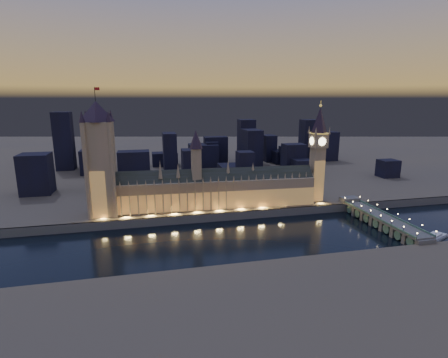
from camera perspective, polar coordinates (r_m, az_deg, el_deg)
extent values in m
plane|color=black|center=(302.73, 1.41, -9.39)|extent=(2000.00, 2000.00, 0.00)
cube|color=#49443A|center=(801.91, -7.78, 4.95)|extent=(2000.00, 960.00, 8.00)
cube|color=#49584A|center=(338.60, -0.30, -6.18)|extent=(2000.00, 2.50, 8.00)
cube|color=#897F59|center=(352.62, -1.23, -2.33)|extent=(200.73, 29.50, 28.00)
cube|color=#C28B47|center=(344.35, -0.89, -3.58)|extent=(200.00, 0.50, 18.00)
cube|color=black|center=(348.49, -1.25, 0.36)|extent=(200.55, 25.77, 16.26)
cube|color=#897F59|center=(342.49, -4.54, 2.32)|extent=(9.00, 9.00, 32.00)
cone|color=#291C2B|center=(338.74, -4.62, 6.48)|extent=(13.00, 13.00, 18.00)
cube|color=#897F59|center=(337.31, -17.77, -3.69)|extent=(1.20, 1.20, 28.00)
cone|color=#897F59|center=(333.57, -17.96, -0.86)|extent=(2.00, 2.00, 6.00)
cube|color=#897F59|center=(336.66, -16.47, -3.63)|extent=(1.20, 1.20, 28.00)
cone|color=#897F59|center=(332.92, -16.65, -0.80)|extent=(2.00, 2.00, 6.00)
cube|color=#897F59|center=(336.20, -15.16, -3.57)|extent=(1.20, 1.20, 28.00)
cone|color=#897F59|center=(332.45, -15.33, -0.73)|extent=(2.00, 2.00, 6.00)
cube|color=#897F59|center=(335.91, -13.85, -3.51)|extent=(1.20, 1.20, 28.00)
cone|color=#897F59|center=(332.16, -14.00, -0.67)|extent=(2.00, 2.00, 6.00)
cube|color=#897F59|center=(335.79, -12.53, -3.44)|extent=(1.20, 1.20, 28.00)
cone|color=#897F59|center=(332.04, -12.68, -0.60)|extent=(2.00, 2.00, 6.00)
cube|color=#897F59|center=(335.85, -11.22, -3.38)|extent=(1.20, 1.20, 28.00)
cone|color=#897F59|center=(332.10, -11.35, -0.53)|extent=(2.00, 2.00, 6.00)
cube|color=#897F59|center=(336.09, -9.91, -3.31)|extent=(1.20, 1.20, 28.00)
cone|color=#897F59|center=(332.34, -10.03, -0.47)|extent=(2.00, 2.00, 6.00)
cube|color=#897F59|center=(336.51, -8.60, -3.24)|extent=(1.20, 1.20, 28.00)
cone|color=#897F59|center=(332.76, -8.71, -0.40)|extent=(2.00, 2.00, 6.00)
cube|color=#897F59|center=(337.09, -7.29, -3.17)|extent=(1.20, 1.20, 28.00)
cone|color=#897F59|center=(333.36, -7.39, -0.33)|extent=(2.00, 2.00, 6.00)
cube|color=#897F59|center=(337.86, -5.99, -3.09)|extent=(1.20, 1.20, 28.00)
cone|color=#897F59|center=(334.13, -6.08, -0.26)|extent=(2.00, 2.00, 6.00)
cube|color=#897F59|center=(338.79, -4.70, -3.02)|extent=(1.20, 1.20, 28.00)
cone|color=#897F59|center=(335.07, -4.77, -0.20)|extent=(2.00, 2.00, 6.00)
cube|color=#897F59|center=(339.90, -3.42, -2.94)|extent=(1.20, 1.20, 28.00)
cone|color=#897F59|center=(336.19, -3.47, -0.13)|extent=(2.00, 2.00, 6.00)
cube|color=#897F59|center=(341.18, -2.14, -2.87)|extent=(1.20, 1.20, 28.00)
cone|color=#897F59|center=(337.48, -2.18, -0.07)|extent=(2.00, 2.00, 6.00)
cube|color=#897F59|center=(342.62, -0.88, -2.79)|extent=(1.20, 1.20, 28.00)
cone|color=#897F59|center=(338.94, -0.91, 0.00)|extent=(2.00, 2.00, 6.00)
cube|color=#897F59|center=(344.23, 0.38, -2.71)|extent=(1.20, 1.20, 28.00)
cone|color=#897F59|center=(340.57, 0.36, 0.07)|extent=(2.00, 2.00, 6.00)
cube|color=#897F59|center=(346.01, 1.62, -2.64)|extent=(1.20, 1.20, 28.00)
cone|color=#897F59|center=(342.37, 1.61, 0.13)|extent=(2.00, 2.00, 6.00)
cube|color=#897F59|center=(347.94, 2.85, -2.56)|extent=(1.20, 1.20, 28.00)
cone|color=#897F59|center=(344.32, 2.85, 0.19)|extent=(2.00, 2.00, 6.00)
cube|color=#897F59|center=(350.04, 4.06, -2.48)|extent=(1.20, 1.20, 28.00)
cone|color=#897F59|center=(346.44, 4.08, 0.26)|extent=(2.00, 2.00, 6.00)
cube|color=#897F59|center=(352.29, 5.26, -2.40)|extent=(1.20, 1.20, 28.00)
cone|color=#897F59|center=(348.71, 5.29, 0.32)|extent=(2.00, 2.00, 6.00)
cube|color=#897F59|center=(354.69, 6.44, -2.32)|extent=(1.20, 1.20, 28.00)
cone|color=#897F59|center=(351.14, 6.48, 0.38)|extent=(2.00, 2.00, 6.00)
cube|color=#897F59|center=(357.24, 7.61, -2.24)|extent=(1.20, 1.20, 28.00)
cone|color=#897F59|center=(353.71, 7.66, 0.44)|extent=(2.00, 2.00, 6.00)
cube|color=#897F59|center=(359.94, 8.76, -2.17)|extent=(1.20, 1.20, 28.00)
cone|color=#897F59|center=(356.44, 8.82, 0.50)|extent=(2.00, 2.00, 6.00)
cube|color=#897F59|center=(362.78, 9.89, -2.09)|extent=(1.20, 1.20, 28.00)
cone|color=#897F59|center=(359.31, 9.96, 0.55)|extent=(2.00, 2.00, 6.00)
cube|color=#897F59|center=(365.76, 11.00, -2.01)|extent=(1.20, 1.20, 28.00)
cone|color=#897F59|center=(362.32, 11.08, 0.61)|extent=(2.00, 2.00, 6.00)
cube|color=#897F59|center=(368.88, 12.10, -1.93)|extent=(1.20, 1.20, 28.00)
cone|color=#897F59|center=(365.46, 12.19, 0.67)|extent=(2.00, 2.00, 6.00)
cube|color=#897F59|center=(372.13, 13.17, -1.86)|extent=(1.20, 1.20, 28.00)
cone|color=#897F59|center=(368.74, 13.27, 0.72)|extent=(2.00, 2.00, 6.00)
cube|color=#897F59|center=(375.51, 14.23, -1.78)|extent=(1.20, 1.20, 28.00)
cone|color=#897F59|center=(372.15, 14.34, 0.77)|extent=(2.00, 2.00, 6.00)
cone|color=#897F59|center=(339.93, -10.38, 1.55)|extent=(4.40, 4.40, 18.00)
cone|color=#897F59|center=(341.40, -7.51, 1.36)|extent=(4.40, 4.40, 14.00)
cone|color=#897F59|center=(349.18, 0.68, 1.90)|extent=(4.40, 4.40, 16.00)
cone|color=#897F59|center=(356.43, 4.74, 1.76)|extent=(4.40, 4.40, 12.00)
cube|color=#897F59|center=(341.62, -19.44, 1.51)|extent=(23.97, 23.97, 87.15)
cube|color=#C28B47|center=(335.55, -19.37, -2.48)|extent=(22.00, 0.50, 44.00)
cone|color=#291C2B|center=(335.76, -20.13, 10.33)|extent=(31.68, 31.68, 18.00)
cylinder|color=black|center=(335.58, -20.34, 12.88)|extent=(0.50, 0.50, 12.00)
cube|color=red|center=(335.40, -20.01, 13.68)|extent=(4.00, 0.15, 2.50)
cylinder|color=#897F59|center=(332.43, -21.53, 1.04)|extent=(4.40, 4.40, 87.15)
cone|color=#291C2B|center=(326.57, -22.24, 9.40)|extent=(5.20, 5.20, 10.00)
cylinder|color=#897F59|center=(353.79, -21.02, 1.76)|extent=(4.40, 4.40, 87.15)
cone|color=#291C2B|center=(348.29, -21.68, 9.62)|extent=(5.20, 5.20, 10.00)
cylinder|color=#897F59|center=(329.73, -17.75, 1.24)|extent=(4.40, 4.40, 87.15)
cone|color=#291C2B|center=(323.82, -18.35, 9.68)|extent=(5.20, 5.20, 10.00)
cylinder|color=#897F59|center=(351.25, -17.47, 1.95)|extent=(4.40, 4.40, 87.15)
cone|color=#291C2B|center=(345.71, -18.03, 9.88)|extent=(5.20, 5.20, 10.00)
cube|color=#897F59|center=(385.52, 14.86, 0.78)|extent=(12.90, 12.90, 56.99)
cube|color=#C28B47|center=(381.58, 15.23, -0.37)|extent=(12.00, 0.50, 44.00)
cube|color=#897F59|center=(379.80, 15.18, 6.05)|extent=(15.00, 15.00, 14.47)
cube|color=#F2C64C|center=(378.98, 15.25, 7.23)|extent=(15.75, 15.75, 1.20)
cone|color=#291C2B|center=(377.95, 15.37, 9.28)|extent=(18.00, 18.00, 26.00)
sphere|color=#F2C64C|center=(377.38, 15.51, 11.47)|extent=(2.80, 2.80, 2.80)
cylinder|color=#F2C64C|center=(377.34, 15.53, 11.85)|extent=(0.40, 0.40, 5.00)
cylinder|color=#FFF2BF|center=(373.02, 15.73, 5.90)|extent=(8.40, 0.50, 8.40)
cylinder|color=#FFF2BF|center=(386.61, 14.64, 6.20)|extent=(8.40, 0.50, 8.40)
cylinder|color=#FFF2BF|center=(376.24, 14.13, 6.05)|extent=(0.50, 8.40, 8.40)
cylinder|color=#FFF2BF|center=(383.47, 16.21, 6.05)|extent=(0.50, 8.40, 8.40)
cone|color=#897F59|center=(368.58, 14.79, 7.63)|extent=(2.60, 2.60, 8.00)
cone|color=#897F59|center=(381.90, 13.75, 7.87)|extent=(2.60, 2.60, 8.00)
cone|color=#897F59|center=(375.73, 16.83, 7.60)|extent=(2.60, 2.60, 8.00)
cone|color=#897F59|center=(388.80, 15.75, 7.84)|extent=(2.60, 2.60, 8.00)
cube|color=#49584A|center=(350.40, 24.59, -5.79)|extent=(18.09, 100.00, 1.60)
cube|color=#2D5848|center=(344.91, 23.46, -5.73)|extent=(0.80, 100.00, 1.60)
cube|color=#2D5848|center=(355.19, 25.73, -5.42)|extent=(0.80, 100.00, 1.60)
cube|color=#49584A|center=(393.30, 19.78, -3.49)|extent=(18.09, 12.00, 9.50)
cube|color=#49584A|center=(316.69, 29.98, -9.34)|extent=(16.28, 4.00, 9.50)
cylinder|color=black|center=(308.19, 28.96, -8.15)|extent=(0.30, 0.30, 4.40)
sphere|color=#FFD88C|center=(307.42, 29.01, -7.75)|extent=(1.00, 1.00, 1.00)
cylinder|color=black|center=(319.65, 31.30, -7.70)|extent=(0.30, 0.30, 4.40)
sphere|color=#FFD88C|center=(318.92, 31.35, -7.31)|extent=(1.00, 1.00, 1.00)
cube|color=#49584A|center=(326.38, 28.29, -8.50)|extent=(16.28, 4.00, 9.50)
cylinder|color=black|center=(318.14, 27.27, -7.32)|extent=(0.30, 0.30, 4.40)
sphere|color=#FFD88C|center=(317.40, 27.31, -6.93)|extent=(1.00, 1.00, 1.00)
cylinder|color=black|center=(329.26, 29.59, -6.92)|extent=(0.30, 0.30, 4.40)
sphere|color=#FFD88C|center=(328.55, 29.64, -6.54)|extent=(1.00, 1.00, 1.00)
cube|color=#49584A|center=(336.41, 26.70, -7.71)|extent=(16.28, 4.00, 9.50)
cylinder|color=black|center=(328.41, 25.68, -6.54)|extent=(0.30, 0.30, 4.40)
sphere|color=#FFD88C|center=(327.70, 25.72, -6.16)|extent=(1.00, 1.00, 1.00)
cylinder|color=black|center=(339.20, 27.99, -6.18)|extent=(0.30, 0.30, 4.40)
sphere|color=#FFD88C|center=(338.51, 28.03, -5.82)|extent=(1.00, 1.00, 1.00)
cube|color=#49584A|center=(346.73, 25.22, -6.95)|extent=(16.28, 4.00, 9.50)
cylinder|color=black|center=(338.98, 24.19, -5.80)|extent=(0.30, 0.30, 4.40)
sphere|color=#FFD88C|center=(338.29, 24.23, -5.43)|extent=(1.00, 1.00, 1.00)
cylinder|color=black|center=(349.44, 26.48, -5.48)|extent=(0.30, 0.30, 4.40)
sphere|color=#FFD88C|center=(348.77, 26.51, -5.12)|extent=(1.00, 1.00, 1.00)
cube|color=#49584A|center=(357.32, 23.82, -6.23)|extent=(16.28, 4.00, 9.50)
cylinder|color=black|center=(349.81, 22.80, -5.10)|extent=(0.30, 0.30, 4.40)
sphere|color=#FFD88C|center=(349.14, 22.84, -4.74)|extent=(1.00, 1.00, 1.00)
cylinder|color=black|center=(359.95, 25.06, -4.82)|extent=(0.30, 0.30, 4.40)
sphere|color=#FFD88C|center=(359.30, 25.09, -4.47)|extent=(1.00, 1.00, 1.00)
cube|color=#49584A|center=(368.17, 22.51, -5.56)|extent=(16.28, 4.00, 9.50)
cylinder|color=black|center=(360.88, 21.50, -4.44)|extent=(0.30, 0.30, 4.40)
sphere|color=#FFD88C|center=(360.23, 21.53, -4.09)|extent=(1.00, 1.00, 1.00)
cylinder|color=black|center=(370.72, 23.72, -4.19)|extent=(0.30, 0.30, 4.40)
sphere|color=#FFD88C|center=(370.09, 23.75, -3.85)|extent=(1.00, 1.00, 1.00)
cube|color=#49584A|center=(379.24, 21.28, -4.92)|extent=(16.28, 4.00, 9.50)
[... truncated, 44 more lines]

